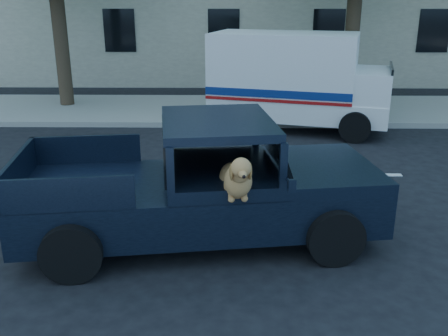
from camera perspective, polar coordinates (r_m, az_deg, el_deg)
The scene contains 5 objects.
ground at distance 7.26m, azimuth -9.74°, elevation -9.83°, with size 120.00×120.00×0.00m, color black.
far_sidewalk at distance 15.86m, azimuth -3.91°, elevation 6.69°, with size 60.00×4.00×0.15m, color gray.
lane_stripes at distance 10.27m, azimuth 4.69°, elevation -0.72°, with size 21.60×0.14×0.01m, color silver, non-canonical shape.
pickup_truck at distance 7.39m, azimuth -3.29°, elevation -3.69°, with size 5.37×2.86×1.84m.
mail_truck at distance 13.83m, azimuth 8.13°, elevation 9.09°, with size 5.06×3.38×2.55m.
Camera 1 is at (1.30, -6.24, 3.49)m, focal length 40.00 mm.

